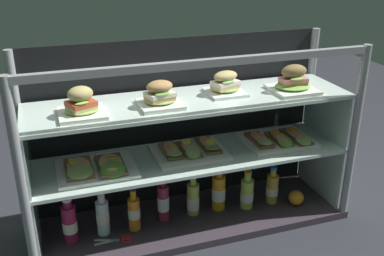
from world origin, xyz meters
The scene contains 24 objects.
ground_plane centered at (0.00, 0.00, -0.01)m, with size 6.00×6.00×0.02m, color #292A30.
case_base_deck centered at (0.00, 0.00, 0.02)m, with size 1.53×0.44×0.04m, color #392F38.
case_frame centered at (0.00, 0.11, 0.49)m, with size 1.53×0.44×0.89m.
riser_lower_tier centered at (0.00, 0.00, 0.20)m, with size 1.45×0.36×0.32m.
shelf_lower_glass centered at (0.00, 0.00, 0.37)m, with size 1.47×0.38×0.02m, color silver.
riser_upper_tier centered at (0.00, 0.00, 0.51)m, with size 1.45×0.36×0.26m.
shelf_upper_glass centered at (0.00, 0.00, 0.65)m, with size 1.47×0.38×0.02m, color silver.
plated_roll_sandwich_far_right centered at (-0.49, -0.04, 0.70)m, with size 0.19×0.19×0.12m.
plated_roll_sandwich_far_left centered at (-0.16, -0.04, 0.70)m, with size 0.18×0.18×0.11m.
plated_roll_sandwich_near_left_corner centered at (0.17, 0.02, 0.70)m, with size 0.17×0.17×0.11m.
plated_roll_sandwich_right_of_center centered at (0.48, -0.04, 0.70)m, with size 0.20×0.20×0.13m.
open_sandwich_tray_near_right_corner centered at (-0.45, -0.02, 0.40)m, with size 0.34×0.27×0.06m.
open_sandwich_tray_left_of_center centered at (0.00, 0.02, 0.39)m, with size 0.34×0.27×0.06m.
open_sandwich_tray_far_left centered at (0.45, 0.00, 0.40)m, with size 0.34×0.28×0.07m.
juice_bottle_front_second centered at (-0.59, -0.01, 0.13)m, with size 0.07×0.07×0.22m.
juice_bottle_front_left_end centered at (-0.44, 0.00, 0.13)m, with size 0.06×0.06×0.23m.
juice_bottle_front_middle centered at (-0.29, -0.01, 0.13)m, with size 0.06×0.06×0.22m.
juice_bottle_back_left centered at (-0.14, 0.02, 0.13)m, with size 0.06×0.06×0.23m.
juice_bottle_near_post centered at (0.01, 0.02, 0.12)m, with size 0.06×0.06×0.22m.
juice_bottle_front_fourth centered at (0.15, 0.02, 0.13)m, with size 0.07×0.07×0.24m.
juice_bottle_tucked_behind centered at (0.29, -0.01, 0.12)m, with size 0.07×0.07×0.21m.
juice_bottle_back_right centered at (0.44, -0.01, 0.12)m, with size 0.06×0.06×0.20m.
orange_fruit_beside_bottles centered at (0.55, -0.07, 0.08)m, with size 0.08×0.08×0.08m, color orange.
kitchen_scissors centered at (-0.37, -0.08, 0.04)m, with size 0.17×0.08×0.01m.
Camera 1 is at (-0.61, -1.81, 1.32)m, focal length 42.26 mm.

